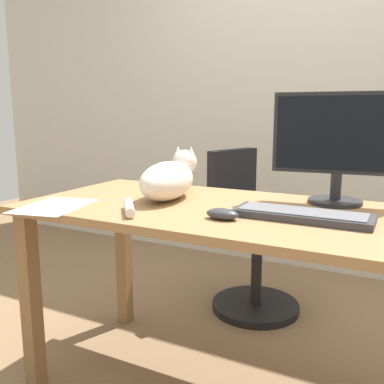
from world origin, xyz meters
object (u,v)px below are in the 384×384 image
Objects in this scene: monitor at (338,144)px; keyboard at (302,215)px; cat at (169,178)px; office_chair at (250,243)px; computer_mouse at (222,214)px.

monitor is 1.09× the size of keyboard.
cat is at bearing 170.12° from keyboard.
cat is (-0.10, -0.72, 0.46)m from office_chair.
monitor reaches higher than keyboard.
keyboard is at bearing -100.46° from monitor.
office_chair reaches higher than computer_mouse.
keyboard is 0.57m from cat.
computer_mouse reaches higher than keyboard.
office_chair is 2.02× the size of keyboard.
office_chair is 0.94m from monitor.
cat reaches higher than keyboard.
keyboard is at bearing 27.97° from computer_mouse.
monitor reaches higher than cat.
computer_mouse is at bearing -152.03° from keyboard.
monitor reaches higher than office_chair.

